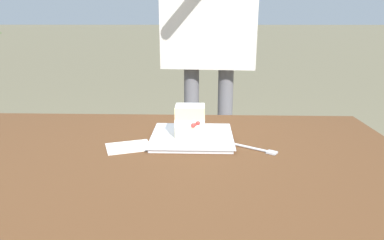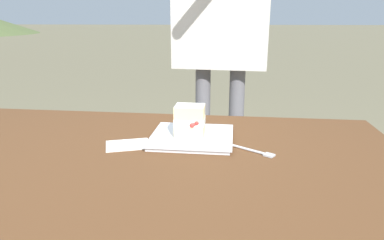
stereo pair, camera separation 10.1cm
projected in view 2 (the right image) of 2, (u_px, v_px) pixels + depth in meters
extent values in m
cylinder|color=brown|center=(4.00, 187.00, 1.65)|extent=(0.07, 0.07, 0.66)
cylinder|color=brown|center=(344.00, 207.00, 1.47)|extent=(0.07, 0.07, 0.66)
cube|color=brown|center=(129.00, 168.00, 1.01)|extent=(1.67, 1.07, 0.04)
cube|color=white|center=(192.00, 138.00, 1.19)|extent=(0.26, 0.26, 0.01)
cube|color=white|center=(192.00, 135.00, 1.19)|extent=(0.28, 0.28, 0.00)
cube|color=beige|center=(190.00, 130.00, 1.17)|extent=(0.10, 0.07, 0.04)
cube|color=white|center=(190.00, 121.00, 1.17)|extent=(0.10, 0.08, 0.02)
sphere|color=red|center=(197.00, 123.00, 1.13)|extent=(0.02, 0.02, 0.02)
sphere|color=red|center=(194.00, 125.00, 1.13)|extent=(0.01, 0.01, 0.01)
sphere|color=red|center=(185.00, 118.00, 1.20)|extent=(0.01, 0.01, 0.01)
sphere|color=red|center=(192.00, 125.00, 1.13)|extent=(0.02, 0.02, 0.02)
cube|color=beige|center=(190.00, 112.00, 1.16)|extent=(0.10, 0.07, 0.04)
cube|color=white|center=(190.00, 105.00, 1.15)|extent=(0.10, 0.07, 0.00)
cylinder|color=silver|center=(245.00, 149.00, 1.10)|extent=(0.12, 0.08, 0.01)
cube|color=silver|center=(269.00, 155.00, 1.04)|extent=(0.04, 0.04, 0.01)
cube|color=silver|center=(128.00, 145.00, 1.14)|extent=(0.17, 0.15, 0.00)
cylinder|color=slate|center=(203.00, 145.00, 1.91)|extent=(0.08, 0.08, 0.86)
cylinder|color=slate|center=(235.00, 147.00, 1.88)|extent=(0.08, 0.08, 0.86)
cube|color=beige|center=(222.00, 5.00, 1.69)|extent=(0.48, 0.24, 0.61)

